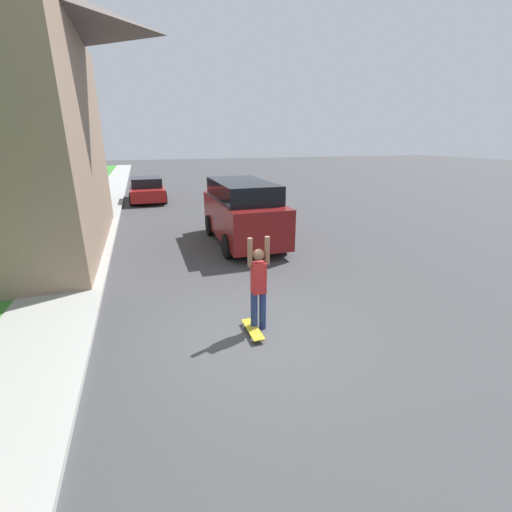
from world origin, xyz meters
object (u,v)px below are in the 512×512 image
(skateboarder, at_px, (258,284))
(skateboard, at_px, (253,329))
(suv_parked, at_px, (243,211))
(car_down_street, at_px, (147,190))

(skateboarder, relative_size, skateboard, 2.27)
(suv_parked, relative_size, skateboarder, 2.50)
(skateboarder, height_order, skateboard, skateboarder)
(car_down_street, height_order, skateboard, car_down_street)
(suv_parked, xyz_separation_m, skateboarder, (-1.33, -5.63, -0.18))
(car_down_street, height_order, skateboarder, skateboarder)
(skateboard, bearing_deg, suv_parked, 75.57)
(skateboarder, bearing_deg, suv_parked, 76.71)
(skateboarder, distance_m, skateboard, 0.87)
(suv_parked, xyz_separation_m, car_down_street, (-2.90, 9.96, -0.45))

